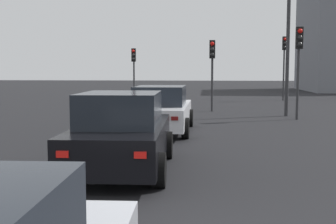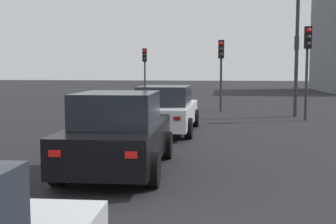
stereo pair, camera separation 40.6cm
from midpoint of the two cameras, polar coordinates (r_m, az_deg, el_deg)
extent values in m
cube|color=silver|center=(14.75, 0.49, -0.28)|extent=(4.63, 1.85, 0.67)
cube|color=#1E232B|center=(14.47, 0.37, 2.17)|extent=(2.09, 1.61, 0.62)
cylinder|color=black|center=(16.11, 4.34, -0.79)|extent=(0.64, 0.22, 0.64)
cylinder|color=black|center=(16.32, -2.03, -0.69)|extent=(0.64, 0.22, 0.64)
cylinder|color=black|center=(13.27, 3.58, -2.14)|extent=(0.64, 0.22, 0.64)
cylinder|color=black|center=(13.53, -4.11, -2.00)|extent=(0.64, 0.22, 0.64)
cube|color=maroon|center=(12.37, 2.11, -0.86)|extent=(0.03, 0.20, 0.11)
cube|color=maroon|center=(12.56, -3.83, -0.76)|extent=(0.03, 0.20, 0.11)
cube|color=black|center=(9.13, -5.10, -3.78)|extent=(4.23, 1.89, 0.71)
cube|color=#1E232B|center=(8.84, -5.38, 0.40)|extent=(1.93, 1.60, 0.66)
cylinder|color=black|center=(10.33, 0.99, -4.33)|extent=(0.65, 0.24, 0.64)
cylinder|color=black|center=(10.61, -8.46, -4.13)|extent=(0.65, 0.24, 0.64)
cylinder|color=black|center=(7.81, -0.47, -7.57)|extent=(0.65, 0.24, 0.64)
cylinder|color=black|center=(8.17, -12.82, -7.13)|extent=(0.65, 0.24, 0.64)
cube|color=red|center=(6.97, -3.16, -5.63)|extent=(0.04, 0.20, 0.11)
cube|color=red|center=(7.26, -13.04, -5.31)|extent=(0.04, 0.20, 0.11)
cylinder|color=#2D2D30|center=(18.98, 18.19, 3.40)|extent=(0.11, 0.11, 2.95)
cube|color=black|center=(18.96, 18.41, 9.22)|extent=(0.21, 0.28, 0.90)
sphere|color=red|center=(18.87, 18.51, 10.05)|extent=(0.20, 0.20, 0.20)
sphere|color=black|center=(18.85, 18.48, 9.24)|extent=(0.20, 0.20, 0.20)
sphere|color=black|center=(18.83, 18.46, 8.42)|extent=(0.20, 0.20, 0.20)
cylinder|color=#2D2D30|center=(30.18, -2.64, 4.07)|extent=(0.11, 0.11, 2.64)
cube|color=black|center=(30.12, -2.68, 7.44)|extent=(0.21, 0.29, 0.90)
sphere|color=red|center=(30.03, -2.73, 7.96)|extent=(0.20, 0.20, 0.20)
sphere|color=black|center=(30.02, -2.73, 7.45)|extent=(0.20, 0.20, 0.20)
sphere|color=black|center=(30.01, -2.73, 6.93)|extent=(0.20, 0.20, 0.20)
cylinder|color=#2D2D30|center=(22.04, 7.45, 3.51)|extent=(0.11, 0.11, 2.65)
cube|color=black|center=(21.99, 7.50, 8.13)|extent=(0.22, 0.29, 0.90)
sphere|color=red|center=(21.89, 7.49, 8.85)|extent=(0.20, 0.20, 0.20)
sphere|color=black|center=(21.88, 7.48, 8.14)|extent=(0.20, 0.20, 0.20)
sphere|color=black|center=(21.87, 7.47, 7.44)|extent=(0.20, 0.20, 0.20)
cylinder|color=#2D2D30|center=(30.73, 16.70, 4.60)|extent=(0.11, 0.11, 3.42)
cube|color=black|center=(30.72, 16.84, 8.63)|extent=(0.22, 0.29, 0.90)
sphere|color=red|center=(30.63, 16.90, 9.14)|extent=(0.20, 0.20, 0.20)
sphere|color=black|center=(30.62, 16.88, 8.64)|extent=(0.20, 0.20, 0.20)
sphere|color=black|center=(30.60, 16.87, 8.13)|extent=(0.20, 0.20, 0.20)
cylinder|color=#2D2D30|center=(20.37, 17.10, 10.42)|extent=(0.16, 0.16, 7.81)
camera|label=1|loc=(0.20, -88.91, 0.11)|focal=46.67mm
camera|label=2|loc=(0.20, 91.09, -0.11)|focal=46.67mm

